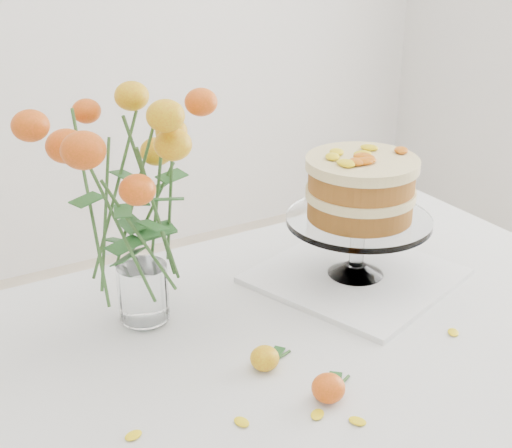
{
  "coord_description": "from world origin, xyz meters",
  "views": [
    {
      "loc": [
        -0.5,
        -0.79,
        1.41
      ],
      "look_at": [
        0.07,
        0.19,
        0.91
      ],
      "focal_mm": 50.0,
      "sensor_mm": 36.0,
      "label": 1
    }
  ],
  "objects": [
    {
      "name": "table",
      "position": [
        0.0,
        0.0,
        0.67
      ],
      "size": [
        1.43,
        0.93,
        0.76
      ],
      "color": "tan",
      "rests_on": "ground"
    },
    {
      "name": "napkin",
      "position": [
        0.28,
        0.16,
        0.76
      ],
      "size": [
        0.42,
        0.42,
        0.01
      ],
      "primitive_type": "cube",
      "rotation": [
        0.0,
        0.0,
        0.32
      ],
      "color": "white",
      "rests_on": "table"
    },
    {
      "name": "cake_stand",
      "position": [
        0.28,
        0.16,
        0.93
      ],
      "size": [
        0.27,
        0.27,
        0.24
      ],
      "rotation": [
        0.0,
        0.0,
        0.38
      ],
      "color": "white",
      "rests_on": "napkin"
    },
    {
      "name": "rose_vase",
      "position": [
        -0.13,
        0.22,
        1.01
      ],
      "size": [
        0.33,
        0.33,
        0.43
      ],
      "rotation": [
        0.0,
        0.0,
        0.21
      ],
      "color": "white",
      "rests_on": "table"
    },
    {
      "name": "loose_rose_near",
      "position": [
        -0.03,
        -0.01,
        0.78
      ],
      "size": [
        0.08,
        0.05,
        0.04
      ],
      "rotation": [
        0.0,
        0.0,
        0.27
      ],
      "color": "yellow",
      "rests_on": "table"
    },
    {
      "name": "loose_rose_far",
      "position": [
        0.01,
        -0.12,
        0.78
      ],
      "size": [
        0.08,
        0.05,
        0.04
      ],
      "rotation": [
        0.0,
        0.0,
        0.43
      ],
      "color": "#BA4B09",
      "rests_on": "table"
    },
    {
      "name": "stray_petal_a",
      "position": [
        -0.12,
        -0.1,
        0.76
      ],
      "size": [
        0.03,
        0.02,
        0.0
      ],
      "primitive_type": "ellipsoid",
      "color": "yellow",
      "rests_on": "table"
    },
    {
      "name": "stray_petal_b",
      "position": [
        -0.02,
        -0.14,
        0.76
      ],
      "size": [
        0.03,
        0.02,
        0.0
      ],
      "primitive_type": "ellipsoid",
      "color": "yellow",
      "rests_on": "table"
    },
    {
      "name": "stray_petal_c",
      "position": [
        0.02,
        -0.18,
        0.76
      ],
      "size": [
        0.03,
        0.02,
        0.0
      ],
      "primitive_type": "ellipsoid",
      "color": "yellow",
      "rests_on": "table"
    },
    {
      "name": "stray_petal_d",
      "position": [
        -0.26,
        -0.05,
        0.76
      ],
      "size": [
        0.03,
        0.02,
        0.0
      ],
      "primitive_type": "ellipsoid",
      "color": "yellow",
      "rests_on": "table"
    },
    {
      "name": "stray_petal_f",
      "position": [
        0.3,
        -0.08,
        0.76
      ],
      "size": [
        0.03,
        0.02,
        0.0
      ],
      "primitive_type": "ellipsoid",
      "color": "yellow",
      "rests_on": "table"
    }
  ]
}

